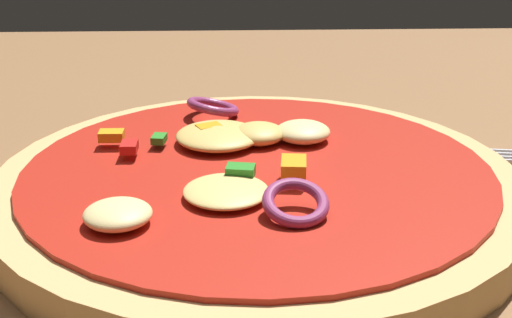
# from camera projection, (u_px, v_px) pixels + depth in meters

# --- Properties ---
(dining_table) EXTENTS (1.42, 0.96, 0.04)m
(dining_table) POSITION_uv_depth(u_px,v_px,m) (363.00, 268.00, 0.38)
(dining_table) COLOR brown
(dining_table) RESTS_ON ground
(pizza) EXTENTS (0.28, 0.28, 0.04)m
(pizza) POSITION_uv_depth(u_px,v_px,m) (256.00, 187.00, 0.40)
(pizza) COLOR tan
(pizza) RESTS_ON dining_table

